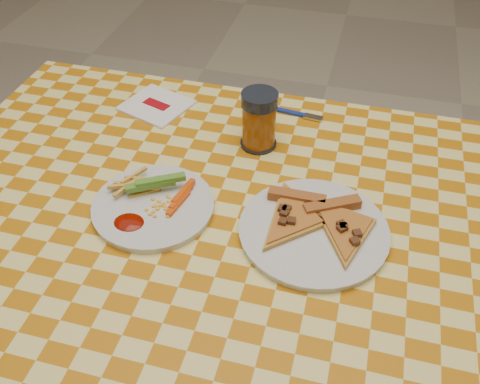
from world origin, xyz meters
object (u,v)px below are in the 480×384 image
plate_left (153,207)px  plate_right (313,232)px  drink_glass (259,120)px  table (237,245)px

plate_left → plate_right: 0.30m
plate_left → drink_glass: bearing=59.9°
plate_right → table: bearing=178.7°
plate_left → plate_right: (0.30, 0.01, 0.00)m
table → drink_glass: size_ratio=10.18×
drink_glass → table: bearing=-86.4°
plate_left → plate_right: size_ratio=0.85×
table → drink_glass: 0.27m
table → plate_right: 0.16m
plate_left → drink_glass: 0.29m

